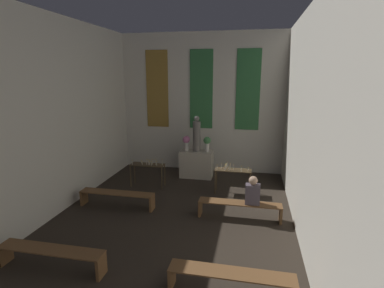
# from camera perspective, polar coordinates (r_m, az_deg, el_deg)

# --- Properties ---
(wall_back) EXTENTS (6.26, 0.16, 5.09)m
(wall_back) POSITION_cam_1_polar(r_m,az_deg,el_deg) (11.24, 1.83, 7.87)
(wall_back) COLOR silver
(wall_back) RESTS_ON ground_plane
(wall_left) EXTENTS (0.12, 11.63, 5.09)m
(wall_left) POSITION_cam_1_polar(r_m,az_deg,el_deg) (7.34, -31.37, 2.96)
(wall_left) COLOR silver
(wall_left) RESTS_ON ground_plane
(wall_right) EXTENTS (0.12, 11.63, 5.09)m
(wall_right) POSITION_cam_1_polar(r_m,az_deg,el_deg) (5.51, 23.59, 1.02)
(wall_right) COLOR silver
(wall_right) RESTS_ON ground_plane
(altar) EXTENTS (1.14, 0.61, 0.95)m
(altar) POSITION_cam_1_polar(r_m,az_deg,el_deg) (10.71, 0.87, -3.81)
(altar) COLOR #BCB29E
(altar) RESTS_ON ground_plane
(statue) EXTENTS (0.27, 0.27, 1.25)m
(statue) POSITION_cam_1_polar(r_m,az_deg,el_deg) (10.45, 0.89, 1.74)
(statue) COLOR slate
(statue) RESTS_ON altar
(flower_vase_left) EXTENTS (0.26, 0.26, 0.53)m
(flower_vase_left) POSITION_cam_1_polar(r_m,az_deg,el_deg) (10.58, -1.09, 0.48)
(flower_vase_left) COLOR beige
(flower_vase_left) RESTS_ON altar
(flower_vase_right) EXTENTS (0.26, 0.26, 0.53)m
(flower_vase_right) POSITION_cam_1_polar(r_m,az_deg,el_deg) (10.45, 2.88, 0.30)
(flower_vase_right) COLOR beige
(flower_vase_right) RESTS_ON altar
(candle_rack_left) EXTENTS (1.11, 0.41, 0.95)m
(candle_rack_left) POSITION_cam_1_polar(r_m,az_deg,el_deg) (9.85, -8.44, -4.46)
(candle_rack_left) COLOR #473823
(candle_rack_left) RESTS_ON ground_plane
(candle_rack_right) EXTENTS (1.11, 0.41, 0.96)m
(candle_rack_right) POSITION_cam_1_polar(r_m,az_deg,el_deg) (9.30, 7.77, -5.50)
(candle_rack_right) COLOR #473823
(candle_rack_right) RESTS_ON ground_plane
(pew_second_left) EXTENTS (2.09, 0.36, 0.43)m
(pew_second_left) POSITION_cam_1_polar(r_m,az_deg,el_deg) (6.51, -25.28, -18.44)
(pew_second_left) COLOR brown
(pew_second_left) RESTS_ON ground_plane
(pew_second_right) EXTENTS (2.09, 0.36, 0.43)m
(pew_second_right) POSITION_cam_1_polar(r_m,az_deg,el_deg) (5.44, 7.45, -24.01)
(pew_second_right) COLOR brown
(pew_second_right) RESTS_ON ground_plane
(pew_back_left) EXTENTS (2.09, 0.36, 0.43)m
(pew_back_left) POSITION_cam_1_polar(r_m,az_deg,el_deg) (8.63, -14.10, -9.60)
(pew_back_left) COLOR brown
(pew_back_left) RESTS_ON ground_plane
(pew_back_right) EXTENTS (2.09, 0.36, 0.43)m
(pew_back_right) POSITION_cam_1_polar(r_m,az_deg,el_deg) (7.85, 9.04, -11.70)
(pew_back_right) COLOR brown
(pew_back_right) RESTS_ON ground_plane
(person_seated) EXTENTS (0.36, 0.24, 0.72)m
(person_seated) POSITION_cam_1_polar(r_m,az_deg,el_deg) (7.68, 11.48, -8.87)
(person_seated) COLOR #564C56
(person_seated) RESTS_ON pew_back_right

